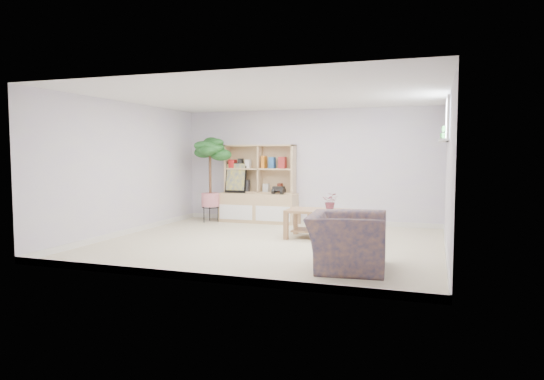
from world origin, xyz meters
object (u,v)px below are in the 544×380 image
(storage_unit, at_px, (258,184))
(armchair, at_px, (347,237))
(floor_tree, at_px, (210,180))
(coffee_table, at_px, (323,224))

(storage_unit, bearing_deg, armchair, -54.57)
(floor_tree, xyz_separation_m, armchair, (3.53, -3.26, -0.51))
(storage_unit, distance_m, floor_tree, 1.03)
(floor_tree, distance_m, armchair, 4.83)
(coffee_table, relative_size, floor_tree, 0.67)
(coffee_table, relative_size, armchair, 1.12)
(armchair, bearing_deg, storage_unit, 30.39)
(storage_unit, distance_m, coffee_table, 2.40)
(coffee_table, bearing_deg, storage_unit, 139.68)
(floor_tree, relative_size, armchair, 1.67)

